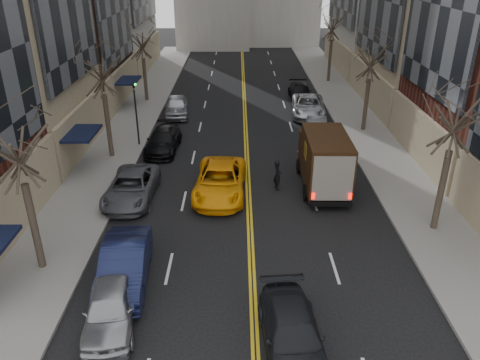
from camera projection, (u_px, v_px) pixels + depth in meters
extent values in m
cube|color=slate|center=(131.00, 122.00, 36.79)|extent=(4.00, 66.00, 0.15)
cube|color=slate|center=(359.00, 122.00, 36.86)|extent=(4.00, 66.00, 0.15)
cube|color=black|center=(79.00, 133.00, 27.67)|extent=(2.00, 3.00, 0.15)
cube|color=black|center=(67.00, 150.00, 28.13)|extent=(0.20, 3.00, 2.50)
cube|color=black|center=(126.00, 80.00, 39.38)|extent=(2.00, 3.00, 0.15)
cube|color=black|center=(117.00, 93.00, 39.83)|extent=(0.20, 3.00, 2.50)
cylinder|color=#382D23|center=(34.00, 227.00, 18.82)|extent=(0.30, 0.30, 3.83)
cylinder|color=#382D23|center=(108.00, 126.00, 29.58)|extent=(0.30, 0.30, 4.05)
cylinder|color=#382D23|center=(145.00, 79.00, 41.36)|extent=(0.30, 0.30, 3.69)
cylinder|color=#382D23|center=(441.00, 191.00, 21.56)|extent=(0.30, 0.30, 3.96)
cylinder|color=#382D23|center=(366.00, 105.00, 34.21)|extent=(0.30, 0.30, 3.78)
cylinder|color=#382D23|center=(330.00, 61.00, 47.64)|extent=(0.30, 0.30, 4.14)
cylinder|color=black|center=(137.00, 118.00, 31.44)|extent=(0.12, 0.12, 3.80)
imported|color=black|center=(133.00, 83.00, 30.42)|extent=(0.15, 0.18, 0.90)
sphere|color=#0CE526|center=(135.00, 84.00, 30.35)|extent=(0.14, 0.14, 0.14)
cube|color=black|center=(322.00, 179.00, 26.41)|extent=(2.14, 6.01, 0.28)
cube|color=black|center=(318.00, 149.00, 27.99)|extent=(2.22, 1.62, 1.96)
cube|color=black|center=(326.00, 161.00, 25.36)|extent=(2.30, 4.61, 2.80)
cube|color=black|center=(331.00, 203.00, 23.82)|extent=(2.15, 0.20, 0.28)
cube|color=red|center=(313.00, 196.00, 23.63)|extent=(0.17, 0.06, 0.33)
cube|color=red|center=(350.00, 196.00, 23.61)|extent=(0.17, 0.06, 0.33)
cube|color=gold|center=(305.00, 151.00, 25.17)|extent=(0.05, 0.84, 0.84)
cube|color=gold|center=(348.00, 151.00, 25.15)|extent=(0.05, 0.84, 0.84)
cylinder|color=black|center=(299.00, 166.00, 28.22)|extent=(0.27, 0.90, 0.90)
cylinder|color=black|center=(336.00, 166.00, 28.20)|extent=(0.27, 0.90, 0.90)
cylinder|color=black|center=(306.00, 193.00, 25.02)|extent=(0.27, 0.90, 0.90)
cylinder|color=black|center=(347.00, 193.00, 25.00)|extent=(0.27, 0.90, 0.90)
imported|color=black|center=(292.00, 334.00, 15.36)|extent=(2.31, 4.89, 1.38)
cube|color=black|center=(291.00, 307.00, 15.74)|extent=(0.13, 0.04, 0.09)
cube|color=blue|center=(291.00, 308.00, 15.71)|extent=(0.10, 0.01, 0.06)
imported|color=#FFA40A|center=(220.00, 181.00, 25.53)|extent=(2.95, 5.90, 1.60)
imported|color=black|center=(277.00, 175.00, 26.07)|extent=(0.52, 0.70, 1.74)
imported|color=#A5A7AC|center=(110.00, 307.00, 16.51)|extent=(2.27, 4.46, 1.45)
imported|color=#12183A|center=(124.00, 265.00, 18.57)|extent=(2.12, 5.12, 1.65)
imported|color=#53545B|center=(131.00, 187.00, 25.04)|extent=(2.53, 5.27, 1.45)
imported|color=black|center=(163.00, 140.00, 31.38)|extent=(2.19, 4.96, 1.42)
imported|color=#ABADB3|center=(176.00, 106.00, 38.18)|extent=(2.35, 4.79, 1.57)
imported|color=#53565C|center=(316.00, 128.00, 33.77)|extent=(1.81, 4.12, 1.32)
imported|color=#B6B8BE|center=(308.00, 106.00, 38.28)|extent=(3.11, 5.86, 1.57)
imported|color=black|center=(300.00, 92.00, 42.46)|extent=(1.93, 4.75, 1.38)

